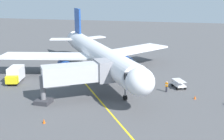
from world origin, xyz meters
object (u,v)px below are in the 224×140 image
Objects in this scene: ground_crew_marshaller at (167,86)px; safety_cone_wing_port at (44,121)px; airplane at (97,54)px; safety_cone_nose_right at (195,97)px; jet_bridge at (83,73)px; box_truck_near_nose at (15,75)px; baggage_cart_starboard_side at (179,84)px.

safety_cone_wing_port is (12.75, 14.72, -0.61)m from ground_crew_marshaller.
safety_cone_nose_right is at bearing 154.42° from airplane.
jet_bridge is 2.10× the size of box_truck_near_nose.
airplane reaches higher than ground_crew_marshaller.
safety_cone_nose_right and safety_cone_wing_port have the same top height.
jet_bridge is 14.71m from box_truck_near_nose.
jet_bridge reaches higher than safety_cone_wing_port.
safety_cone_nose_right is (-17.43, 8.34, -3.73)m from airplane.
airplane is at bearing -25.45° from ground_crew_marshaller.
ground_crew_marshaller is at bearing -175.80° from box_truck_near_nose.
jet_bridge is 18.99× the size of safety_cone_wing_port.
ground_crew_marshaller reaches higher than safety_cone_nose_right.
airplane is 7.08× the size of box_truck_near_nose.
box_truck_near_nose reaches higher than safety_cone_wing_port.
ground_crew_marshaller is at bearing 54.80° from baggage_cart_starboard_side.
box_truck_near_nose reaches higher than ground_crew_marshaller.
safety_cone_wing_port is (14.47, 17.17, -0.38)m from baggage_cart_starboard_side.
ground_crew_marshaller is 0.58× the size of baggage_cart_starboard_side.
ground_crew_marshaller reaches higher than safety_cone_wing_port.
safety_cone_nose_right is 21.15m from safety_cone_wing_port.
box_truck_near_nose is 29.29m from safety_cone_nose_right.
airplane is 15.82m from baggage_cart_starboard_side.
jet_bridge is 3.54× the size of baggage_cart_starboard_side.
baggage_cart_starboard_side reaches higher than safety_cone_nose_right.
safety_cone_nose_right is (-15.37, -3.98, -3.49)m from jet_bridge.
baggage_cart_starboard_side is (-14.98, 3.85, -3.35)m from airplane.
safety_cone_wing_port is at bearing 91.37° from airplane.
ground_crew_marshaller is at bearing -26.00° from safety_cone_nose_right.
jet_bridge reaches higher than safety_cone_nose_right.
ground_crew_marshaller is at bearing 154.55° from airplane.
airplane reaches higher than baggage_cart_starboard_side.
box_truck_near_nose is 27.17m from baggage_cart_starboard_side.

